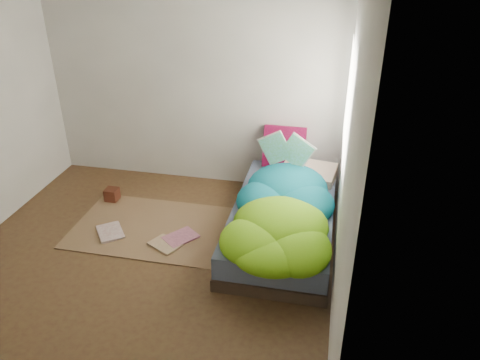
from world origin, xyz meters
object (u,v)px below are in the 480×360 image
bed (283,220)px  floor_book_a (99,235)px  pillow_magenta (284,147)px  open_book (286,141)px  floor_book_b (174,232)px  wooden_box (112,194)px

bed → floor_book_a: (-1.83, -0.44, -0.14)m
pillow_magenta → floor_book_a: (-1.72, -1.34, -0.55)m
open_book → floor_book_b: size_ratio=1.51×
pillow_magenta → floor_book_a: 2.25m
pillow_magenta → wooden_box: pillow_magenta is taller
floor_book_b → floor_book_a: bearing=-126.4°
wooden_box → floor_book_a: bearing=-75.6°
pillow_magenta → open_book: bearing=-81.7°
bed → floor_book_a: size_ratio=6.13×
pillow_magenta → floor_book_b: size_ratio=1.46×
open_book → wooden_box: (-1.96, -0.21, -0.75)m
pillow_magenta → floor_book_b: (-0.97, -1.15, -0.55)m
bed → floor_book_b: bed is taller
open_book → floor_book_a: 2.16m
pillow_magenta → wooden_box: 2.06m
floor_book_a → floor_book_b: size_ratio=1.00×
bed → floor_book_b: (-1.09, -0.24, -0.14)m
open_book → bed: bearing=-73.7°
wooden_box → floor_book_a: (0.18, -0.71, -0.06)m
bed → floor_book_b: bearing=-167.6°
pillow_magenta → floor_book_a: pillow_magenta is taller
floor_book_a → floor_book_b: 0.77m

